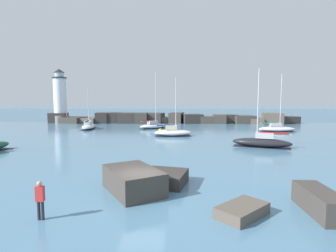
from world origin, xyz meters
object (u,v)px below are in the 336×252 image
object	(u,v)px
lighthouse	(60,100)
mooring_buoy_orange_near	(160,131)
sailboat_moored_2	(88,126)
sailboat_moored_5	(262,142)
sailboat_moored_1	(173,132)
person_on_rocks	(40,198)
sailboat_moored_4	(154,126)
sailboat_moored_3	(277,128)

from	to	relation	value
lighthouse	mooring_buoy_orange_near	bearing A→B (deg)	-37.02
lighthouse	sailboat_moored_2	xyz separation A→B (m)	(11.92, -14.53, -5.17)
lighthouse	sailboat_moored_2	world-z (taller)	lighthouse
mooring_buoy_orange_near	sailboat_moored_5	bearing A→B (deg)	-47.23
sailboat_moored_1	mooring_buoy_orange_near	size ratio (longest dim) A/B	9.98
sailboat_moored_5	person_on_rocks	size ratio (longest dim) A/B	5.05
sailboat_moored_2	sailboat_moored_4	xyz separation A→B (m)	(12.54, 1.30, 0.02)
sailboat_moored_2	sailboat_moored_5	xyz separation A→B (m)	(27.11, -19.10, 0.07)
sailboat_moored_3	person_on_rocks	size ratio (longest dim) A/B	5.55
person_on_rocks	sailboat_moored_2	bearing A→B (deg)	105.81
sailboat_moored_1	person_on_rocks	bearing A→B (deg)	-100.88
person_on_rocks	sailboat_moored_5	bearing A→B (deg)	50.29
sailboat_moored_5	mooring_buoy_orange_near	distance (m)	18.88
sailboat_moored_4	mooring_buoy_orange_near	size ratio (longest dim) A/B	12.09
lighthouse	sailboat_moored_4	size ratio (longest dim) A/B	1.22
sailboat_moored_2	mooring_buoy_orange_near	xyz separation A→B (m)	(14.29, -5.24, -0.22)
lighthouse	sailboat_moored_5	size ratio (longest dim) A/B	1.45
sailboat_moored_2	sailboat_moored_4	size ratio (longest dim) A/B	0.72
sailboat_moored_2	person_on_rocks	size ratio (longest dim) A/B	4.33
sailboat_moored_1	sailboat_moored_5	bearing A→B (deg)	-41.79
sailboat_moored_1	sailboat_moored_4	bearing A→B (deg)	109.93
sailboat_moored_1	person_on_rocks	world-z (taller)	sailboat_moored_1
sailboat_moored_2	sailboat_moored_5	size ratio (longest dim) A/B	0.86
sailboat_moored_4	person_on_rocks	distance (m)	39.91
lighthouse	sailboat_moored_5	bearing A→B (deg)	-40.75
sailboat_moored_2	sailboat_moored_4	bearing A→B (deg)	5.91
sailboat_moored_5	mooring_buoy_orange_near	world-z (taller)	sailboat_moored_5
lighthouse	mooring_buoy_orange_near	world-z (taller)	lighthouse
sailboat_moored_1	sailboat_moored_4	world-z (taller)	sailboat_moored_4
sailboat_moored_1	sailboat_moored_2	world-z (taller)	sailboat_moored_1
sailboat_moored_3	mooring_buoy_orange_near	distance (m)	20.61
sailboat_moored_1	sailboat_moored_3	world-z (taller)	sailboat_moored_3
lighthouse	mooring_buoy_orange_near	xyz separation A→B (m)	(26.21, -19.77, -5.39)
lighthouse	sailboat_moored_4	xyz separation A→B (m)	(24.46, -13.23, -5.14)
lighthouse	sailboat_moored_5	world-z (taller)	lighthouse
sailboat_moored_4	person_on_rocks	size ratio (longest dim) A/B	6.00
sailboat_moored_4	person_on_rocks	xyz separation A→B (m)	(-1.61, -39.88, 0.43)
sailboat_moored_1	mooring_buoy_orange_near	xyz separation A→B (m)	(-2.21, 4.37, -0.26)
sailboat_moored_1	sailboat_moored_5	world-z (taller)	sailboat_moored_5
sailboat_moored_2	sailboat_moored_5	bearing A→B (deg)	-35.16
lighthouse	sailboat_moored_3	bearing A→B (deg)	-20.85
sailboat_moored_3	sailboat_moored_5	world-z (taller)	sailboat_moored_3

